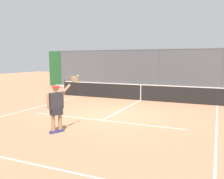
% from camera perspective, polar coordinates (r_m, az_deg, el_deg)
% --- Properties ---
extents(ground_plane, '(60.00, 60.00, 0.00)m').
position_cam_1_polar(ground_plane, '(10.91, 0.55, -5.75)').
color(ground_plane, '#B27551').
extents(court_line_markings, '(8.49, 9.63, 0.01)m').
position_cam_1_polar(court_line_markings, '(9.49, -3.30, -7.68)').
color(court_line_markings, white).
rests_on(court_line_markings, ground).
extents(fence_backdrop, '(20.77, 1.37, 3.21)m').
position_cam_1_polar(fence_backdrop, '(19.45, 11.29, 4.45)').
color(fence_backdrop, '#565B60').
rests_on(fence_backdrop, ground).
extents(tennis_net, '(10.90, 0.09, 1.07)m').
position_cam_1_polar(tennis_net, '(14.54, 6.77, -0.60)').
color(tennis_net, '#2D2D2D').
rests_on(tennis_net, ground).
extents(tennis_player, '(0.56, 1.32, 1.87)m').
position_cam_1_polar(tennis_player, '(8.20, -12.86, -3.67)').
color(tennis_player, navy).
rests_on(tennis_player, ground).
extents(tennis_ball_by_sideline, '(0.07, 0.07, 0.07)m').
position_cam_1_polar(tennis_ball_by_sideline, '(13.27, -11.52, -3.44)').
color(tennis_ball_by_sideline, '#CCDB33').
rests_on(tennis_ball_by_sideline, ground).
extents(tennis_ball_near_net, '(0.07, 0.07, 0.07)m').
position_cam_1_polar(tennis_ball_near_net, '(9.47, 9.45, -7.62)').
color(tennis_ball_near_net, '#CCDB33').
rests_on(tennis_ball_near_net, ground).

